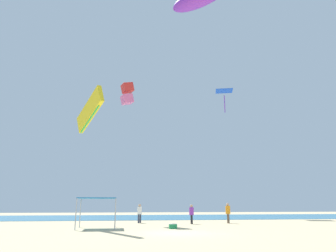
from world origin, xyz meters
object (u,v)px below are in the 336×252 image
canopy_tent (98,199)px  person_leftmost (228,211)px  person_central (192,212)px  kite_diamond_blue (224,92)px  cooler_box (173,226)px  person_near_tent (140,212)px  kite_parafoil_yellow (90,111)px  kite_box_red (127,94)px

canopy_tent → person_leftmost: canopy_tent is taller
person_central → kite_diamond_blue: size_ratio=0.45×
person_leftmost → cooler_box: 8.86m
person_near_tent → person_central: person_near_tent is taller
person_leftmost → kite_parafoil_yellow: 15.80m
person_leftmost → person_central: (-3.66, -0.56, -0.08)m
kite_diamond_blue → canopy_tent: bearing=67.1°
canopy_tent → kite_diamond_blue: bearing=50.8°
canopy_tent → kite_parafoil_yellow: bearing=121.8°
canopy_tent → kite_diamond_blue: kite_diamond_blue is taller
kite_box_red → kite_parafoil_yellow: (-3.28, -6.78, -4.15)m
canopy_tent → kite_diamond_blue: (18.04, 22.14, 17.49)m
canopy_tent → kite_box_red: bearing=76.3°
canopy_tent → cooler_box: bearing=-11.4°
cooler_box → kite_box_red: size_ratio=0.23×
kite_box_red → kite_diamond_blue: (15.93, 13.47, 5.93)m
cooler_box → kite_diamond_blue: 32.76m
cooler_box → kite_box_red: bearing=109.2°
cooler_box → kite_parafoil_yellow: kite_parafoil_yellow is taller
person_near_tent → person_leftmost: (8.24, -1.70, 0.05)m
person_near_tent → kite_parafoil_yellow: bearing=-8.0°
person_central → cooler_box: bearing=157.9°
person_leftmost → kite_diamond_blue: 25.93m
person_central → kite_box_red: bearing=58.9°
person_near_tent → kite_parafoil_yellow: 10.84m
canopy_tent → person_leftmost: bearing=22.9°
person_near_tent → kite_parafoil_yellow: (-4.78, -4.83, 8.45)m
kite_diamond_blue → kite_parafoil_yellow: bearing=62.8°
person_central → kite_diamond_blue: (9.85, 17.68, 18.55)m
person_near_tent → cooler_box: (1.91, -7.83, -0.86)m
cooler_box → kite_diamond_blue: kite_diamond_blue is taller
person_leftmost → kite_box_red: (-9.74, 3.65, 12.54)m
person_near_tent → kite_diamond_blue: (14.44, 15.42, 18.52)m
person_near_tent → kite_box_red: bearing=-105.8°
canopy_tent → cooler_box: (5.51, -1.11, -1.90)m
person_near_tent → cooler_box: size_ratio=3.10×
person_central → person_leftmost: bearing=-77.7°
kite_diamond_blue → person_central: bearing=77.2°
person_near_tent → person_leftmost: bearing=115.1°
cooler_box → person_central: bearing=64.3°
kite_parafoil_yellow → kite_box_red: bearing=-50.8°
person_central → cooler_box: person_central is taller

